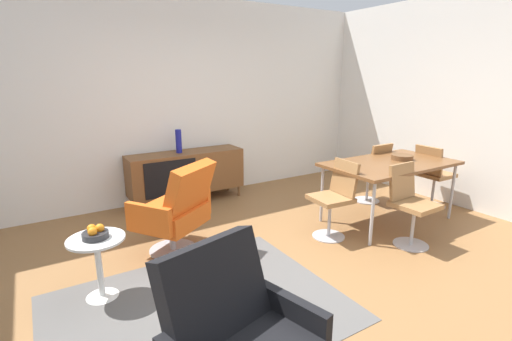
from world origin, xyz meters
name	(u,v)px	position (x,y,z in m)	size (l,w,h in m)	color
ground_plane	(278,273)	(0.00, 0.00, 0.00)	(8.32, 8.32, 0.00)	olive
wall_back	(173,101)	(0.00, 2.60, 1.40)	(6.80, 0.12, 2.80)	white
wall_right	(488,104)	(3.20, 0.00, 1.40)	(0.12, 5.60, 2.80)	white
sideboard	(186,172)	(0.03, 2.30, 0.44)	(1.60, 0.45, 0.72)	brown
vase_cobalt	(179,141)	(-0.05, 2.30, 0.88)	(0.08, 0.08, 0.32)	navy
dining_table	(390,166)	(1.89, 0.35, 0.70)	(1.60, 0.90, 0.74)	brown
wooden_bowl_on_table	(402,157)	(2.12, 0.37, 0.77)	(0.26, 0.26, 0.06)	brown
dining_chair_back_right	(372,170)	(2.24, 0.91, 0.47)	(0.41, 0.43, 0.86)	#9E7042
dining_chair_near_window	(335,196)	(1.00, 0.35, 0.47)	(0.45, 0.43, 0.86)	#9E7042
dining_chair_far_end	(432,174)	(2.77, 0.35, 0.47)	(0.43, 0.41, 0.86)	#9E7042
dining_chair_front_left	(410,202)	(1.53, -0.21, 0.47)	(0.41, 0.43, 0.86)	#9E7042
lounge_chair_red	(176,209)	(-0.62, 0.89, 0.47)	(0.90, 0.89, 0.95)	#D85919
side_table_round	(99,261)	(-1.43, 0.46, 0.32)	(0.44, 0.44, 0.52)	white
fruit_bowl	(95,233)	(-1.43, 0.47, 0.56)	(0.20, 0.20, 0.11)	#262628
area_rug	(198,308)	(-0.83, -0.10, 0.00)	(2.20, 1.70, 0.01)	#595654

